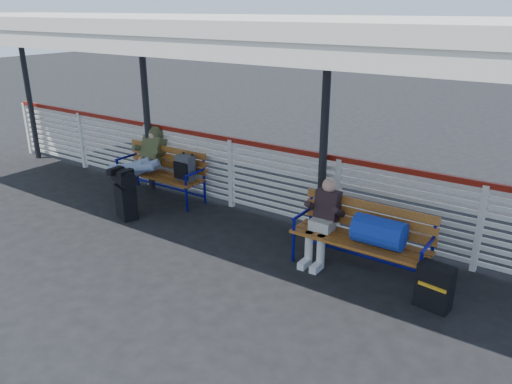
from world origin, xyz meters
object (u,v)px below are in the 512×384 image
Objects in this scene: bench_left at (168,168)px; suitcase_side at (435,287)px; traveler_man at (141,163)px; companion_person at (323,220)px; luggage_stack at (125,192)px; bench_right at (372,232)px.

bench_left reaches higher than suitcase_side.
traveler_man is 1.43× the size of companion_person.
suitcase_side is at bearing 23.92° from luggage_stack.
bench_right is 1.57× the size of companion_person.
suitcase_side is (4.96, -0.85, -0.32)m from bench_left.
suitcase_side is (1.60, -0.30, -0.32)m from companion_person.
companion_person reaches higher than bench_left.
bench_left is at bearing 46.94° from traveler_man.
traveler_man reaches higher than bench_right.
luggage_stack is 0.73× the size of companion_person.
bench_right reaches higher than suitcase_side.
companion_person is at bearing 177.06° from suitcase_side.
bench_left is at bearing 177.92° from suitcase_side.
luggage_stack is 1.54× the size of suitcase_side.
bench_right is at bearing 0.05° from companion_person.
bench_right reaches higher than luggage_stack.
bench_left and bench_right have the same top height.
luggage_stack is 0.46× the size of bench_right.
suitcase_side is at bearing -5.38° from traveler_man.
luggage_stack is 3.38m from companion_person.
companion_person is (3.36, -0.55, 0.01)m from bench_left.
suitcase_side is (0.91, -0.30, -0.34)m from bench_right.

